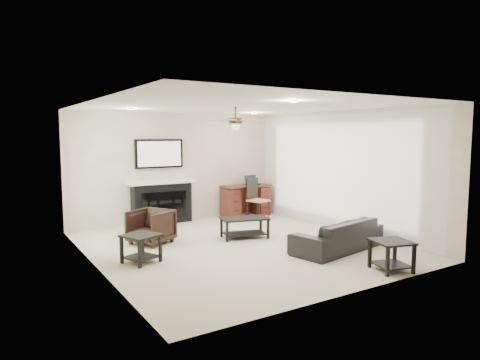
{
  "coord_description": "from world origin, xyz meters",
  "views": [
    {
      "loc": [
        -4.0,
        -6.44,
        2.0
      ],
      "look_at": [
        0.19,
        0.25,
        1.17
      ],
      "focal_mm": 32.0,
      "sensor_mm": 36.0,
      "label": 1
    }
  ],
  "objects_px": {
    "armchair": "(151,227)",
    "desk": "(246,200)",
    "fireplace_unit": "(162,182)",
    "coffee_table": "(245,228)",
    "sofa": "(338,235)"
  },
  "relations": [
    {
      "from": "coffee_table",
      "to": "fireplace_unit",
      "type": "relative_size",
      "value": 0.47
    },
    {
      "from": "fireplace_unit",
      "to": "armchair",
      "type": "bearing_deg",
      "value": -118.42
    },
    {
      "from": "sofa",
      "to": "coffee_table",
      "type": "xyz_separation_m",
      "value": [
        -0.9,
        1.6,
        -0.07
      ]
    },
    {
      "from": "sofa",
      "to": "coffee_table",
      "type": "distance_m",
      "value": 1.84
    },
    {
      "from": "armchair",
      "to": "coffee_table",
      "type": "bearing_deg",
      "value": 44.03
    },
    {
      "from": "armchair",
      "to": "coffee_table",
      "type": "relative_size",
      "value": 0.77
    },
    {
      "from": "sofa",
      "to": "armchair",
      "type": "xyz_separation_m",
      "value": [
        -2.6,
        2.15,
        0.05
      ]
    },
    {
      "from": "sofa",
      "to": "coffee_table",
      "type": "relative_size",
      "value": 2.04
    },
    {
      "from": "armchair",
      "to": "desk",
      "type": "xyz_separation_m",
      "value": [
        2.99,
        1.4,
        0.06
      ]
    },
    {
      "from": "sofa",
      "to": "desk",
      "type": "distance_m",
      "value": 3.57
    },
    {
      "from": "sofa",
      "to": "fireplace_unit",
      "type": "distance_m",
      "value": 4.18
    },
    {
      "from": "coffee_table",
      "to": "armchair",
      "type": "bearing_deg",
      "value": 177.07
    },
    {
      "from": "fireplace_unit",
      "to": "coffee_table",
      "type": "bearing_deg",
      "value": -68.54
    },
    {
      "from": "armchair",
      "to": "desk",
      "type": "bearing_deg",
      "value": 87.08
    },
    {
      "from": "coffee_table",
      "to": "fireplace_unit",
      "type": "xyz_separation_m",
      "value": [
        -0.84,
        2.14,
        0.75
      ]
    }
  ]
}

